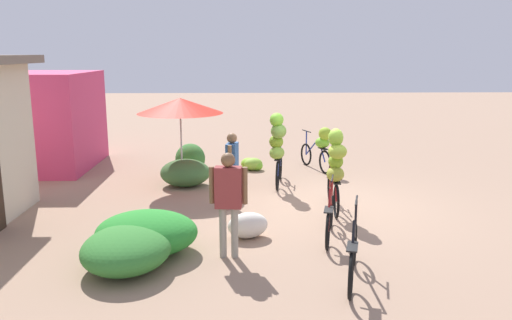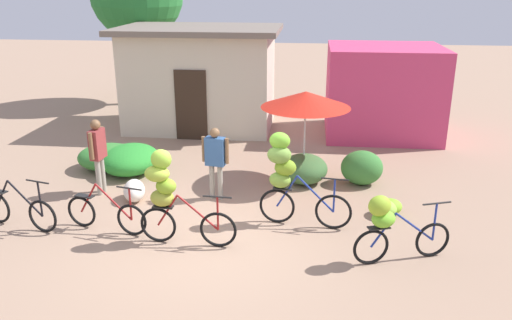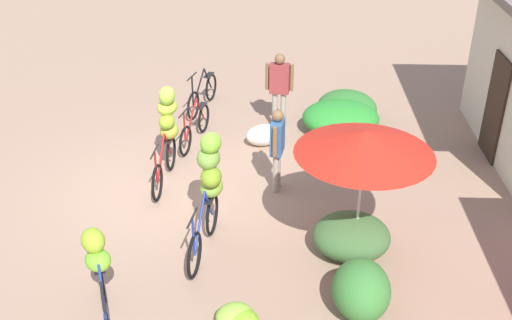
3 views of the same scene
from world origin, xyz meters
TOP-DOWN VIEW (x-y plane):
  - ground_plane at (0.00, 0.00)m, footprint 60.00×60.00m
  - shop_pink at (3.93, 7.18)m, footprint 3.20×2.80m
  - hedge_bush_front_left at (-2.95, 3.38)m, footprint 1.49×1.29m
  - hedge_bush_front_right at (-2.35, 3.20)m, footprint 1.34×1.59m
  - hedge_bush_mid at (1.77, 3.04)m, footprint 1.05×1.17m
  - hedge_bush_by_door at (3.05, 3.04)m, footprint 0.93×0.77m
  - market_umbrella at (1.75, 3.11)m, footprint 1.97×1.97m
  - bicycle_leftmost at (-3.42, 0.19)m, footprint 1.67×0.49m
  - bicycle_near_pile at (-1.77, 0.23)m, footprint 1.64×0.42m
  - bicycle_center_loaded at (-0.50, -0.08)m, footprint 1.72×0.43m
  - bicycle_by_shop at (1.47, 0.89)m, footprint 1.72×0.47m
  - bicycle_rightmost at (3.17, -0.36)m, footprint 1.63×0.71m
  - banana_pile_on_ground at (3.40, 1.43)m, footprint 0.68×0.72m
  - produce_sack at (-1.72, 1.61)m, footprint 0.63×0.80m
  - person_vendor at (-0.05, 1.90)m, footprint 0.57×0.26m
  - person_bystander at (-2.55, 1.91)m, footprint 0.24×0.58m

SIDE VIEW (x-z plane):
  - ground_plane at x=0.00m, z-range 0.00..0.00m
  - banana_pile_on_ground at x=3.40m, z-range -0.01..0.32m
  - produce_sack at x=-1.72m, z-range 0.00..0.44m
  - hedge_bush_front_left at x=-2.95m, z-range 0.00..0.61m
  - hedge_bush_mid at x=1.77m, z-range 0.00..0.64m
  - hedge_bush_front_right at x=-2.35m, z-range 0.00..0.66m
  - bicycle_near_pile at x=-1.77m, z-range -0.13..0.80m
  - bicycle_leftmost at x=-3.42m, z-range -0.15..0.85m
  - hedge_bush_by_door at x=3.05m, z-range 0.00..0.78m
  - bicycle_rightmost at x=3.17m, z-range 0.11..1.31m
  - person_vendor at x=-0.05m, z-range 0.17..1.71m
  - bicycle_center_loaded at x=-0.50m, z-range 0.12..1.82m
  - person_bystander at x=-2.55m, z-range 0.18..1.82m
  - bicycle_by_shop at x=1.47m, z-range 0.15..1.92m
  - shop_pink at x=3.93m, z-range 0.00..2.58m
  - market_umbrella at x=1.75m, z-range 0.86..2.94m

